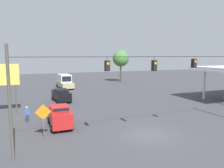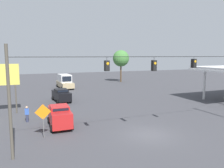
# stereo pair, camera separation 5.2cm
# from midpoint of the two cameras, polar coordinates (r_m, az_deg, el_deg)

# --- Properties ---
(ground_plane) EXTENTS (140.00, 140.00, 0.00)m
(ground_plane) POSITION_cam_midpoint_polar(r_m,az_deg,el_deg) (19.36, 9.68, -12.96)
(ground_plane) COLOR #3D3D42
(overhead_signal_span) EXTENTS (21.34, 0.38, 7.43)m
(overhead_signal_span) POSITION_cam_midpoint_polar(r_m,az_deg,el_deg) (17.85, 10.87, 0.25)
(overhead_signal_span) COLOR #4C473D
(overhead_signal_span) RESTS_ON ground_plane
(sedan_red_parked_shoulder) EXTENTS (2.08, 4.30, 2.03)m
(sedan_red_parked_shoulder) POSITION_cam_midpoint_polar(r_m,az_deg,el_deg) (21.46, -13.44, -8.05)
(sedan_red_parked_shoulder) COLOR red
(sedan_red_parked_shoulder) RESTS_ON ground_plane
(box_truck_tan_withflow_deep) EXTENTS (2.82, 6.84, 2.85)m
(box_truck_tan_withflow_deep) POSITION_cam_midpoint_polar(r_m,az_deg,el_deg) (46.34, -12.23, 0.69)
(box_truck_tan_withflow_deep) COLOR tan
(box_truck_tan_withflow_deep) RESTS_ON ground_plane
(sedan_black_withflow_far) EXTENTS (2.41, 4.72, 1.86)m
(sedan_black_withflow_far) POSITION_cam_midpoint_polar(r_m,az_deg,el_deg) (32.92, -13.06, -2.80)
(sedan_black_withflow_far) COLOR black
(sedan_black_withflow_far) RESTS_ON ground_plane
(traffic_cone_nearest) EXTENTS (0.32, 0.32, 0.66)m
(traffic_cone_nearest) POSITION_cam_midpoint_polar(r_m,az_deg,el_deg) (20.45, -13.63, -10.97)
(traffic_cone_nearest) COLOR orange
(traffic_cone_nearest) RESTS_ON ground_plane
(traffic_cone_second) EXTENTS (0.32, 0.32, 0.66)m
(traffic_cone_second) POSITION_cam_midpoint_polar(r_m,az_deg,el_deg) (22.42, -14.56, -9.36)
(traffic_cone_second) COLOR orange
(traffic_cone_second) RESTS_ON ground_plane
(traffic_cone_third) EXTENTS (0.32, 0.32, 0.66)m
(traffic_cone_third) POSITION_cam_midpoint_polar(r_m,az_deg,el_deg) (24.83, -14.93, -7.72)
(traffic_cone_third) COLOR orange
(traffic_cone_third) RESTS_ON ground_plane
(roadside_billboard) EXTENTS (3.25, 0.16, 5.78)m
(roadside_billboard) POSITION_cam_midpoint_polar(r_m,az_deg,el_deg) (27.53, -26.35, 1.27)
(roadside_billboard) COLOR #4C473D
(roadside_billboard) RESTS_ON ground_plane
(work_zone_sign) EXTENTS (1.27, 0.06, 2.84)m
(work_zone_sign) POSITION_cam_midpoint_polar(r_m,az_deg,el_deg) (18.61, -17.50, -7.63)
(work_zone_sign) COLOR slate
(work_zone_sign) RESTS_ON ground_plane
(pedestrian) EXTENTS (0.40, 0.28, 1.62)m
(pedestrian) POSITION_cam_midpoint_polar(r_m,az_deg,el_deg) (23.96, -21.26, -7.35)
(pedestrian) COLOR #2D334C
(pedestrian) RESTS_ON ground_plane
(tree_horizon_left) EXTENTS (4.13, 4.13, 8.09)m
(tree_horizon_left) POSITION_cam_midpoint_polar(r_m,az_deg,el_deg) (55.69, 2.37, 6.68)
(tree_horizon_left) COLOR #4C3823
(tree_horizon_left) RESTS_ON ground_plane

